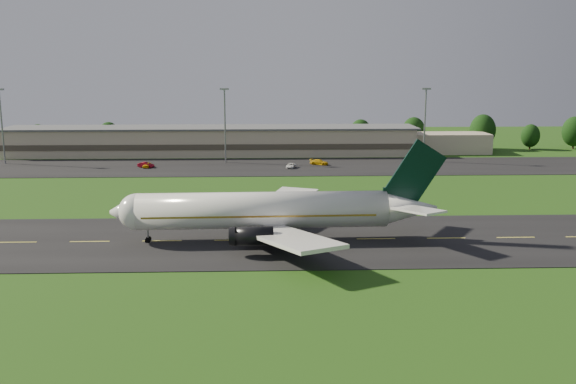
{
  "coord_description": "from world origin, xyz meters",
  "views": [
    {
      "loc": [
        15.89,
        -95.48,
        26.69
      ],
      "look_at": [
        19.63,
        8.0,
        6.0
      ],
      "focal_mm": 40.0,
      "sensor_mm": 36.0,
      "label": 1
    }
  ],
  "objects_px": {
    "service_vehicle_a": "(147,165)",
    "service_vehicle_d": "(319,162)",
    "airliner": "(268,211)",
    "light_mast_centre": "(225,116)",
    "service_vehicle_c": "(291,166)",
    "terminal": "(233,141)",
    "service_vehicle_b": "(146,165)",
    "light_mast_west": "(1,117)",
    "light_mast_east": "(425,116)"
  },
  "relations": [
    {
      "from": "light_mast_east",
      "to": "service_vehicle_d",
      "type": "height_order",
      "value": "light_mast_east"
    },
    {
      "from": "light_mast_east",
      "to": "service_vehicle_d",
      "type": "bearing_deg",
      "value": -169.6
    },
    {
      "from": "terminal",
      "to": "light_mast_west",
      "type": "height_order",
      "value": "light_mast_west"
    },
    {
      "from": "light_mast_centre",
      "to": "service_vehicle_d",
      "type": "height_order",
      "value": "light_mast_centre"
    },
    {
      "from": "light_mast_east",
      "to": "service_vehicle_d",
      "type": "relative_size",
      "value": 4.07
    },
    {
      "from": "terminal",
      "to": "service_vehicle_a",
      "type": "height_order",
      "value": "terminal"
    },
    {
      "from": "airliner",
      "to": "service_vehicle_d",
      "type": "relative_size",
      "value": 10.25
    },
    {
      "from": "airliner",
      "to": "light_mast_centre",
      "type": "distance_m",
      "value": 81.18
    },
    {
      "from": "service_vehicle_b",
      "to": "light_mast_west",
      "type": "bearing_deg",
      "value": 97.65
    },
    {
      "from": "service_vehicle_a",
      "to": "service_vehicle_d",
      "type": "height_order",
      "value": "service_vehicle_d"
    },
    {
      "from": "service_vehicle_a",
      "to": "light_mast_centre",
      "type": "bearing_deg",
      "value": 29.54
    },
    {
      "from": "light_mast_centre",
      "to": "service_vehicle_c",
      "type": "xyz_separation_m",
      "value": [
        17.61,
        -10.33,
        -12.04
      ]
    },
    {
      "from": "airliner",
      "to": "light_mast_centre",
      "type": "xyz_separation_m",
      "value": [
        -11.31,
        79.98,
        8.08
      ]
    },
    {
      "from": "light_mast_east",
      "to": "airliner",
      "type": "bearing_deg",
      "value": -118.64
    },
    {
      "from": "light_mast_centre",
      "to": "service_vehicle_c",
      "type": "distance_m",
      "value": 23.7
    },
    {
      "from": "service_vehicle_d",
      "to": "service_vehicle_a",
      "type": "bearing_deg",
      "value": 119.36
    },
    {
      "from": "airliner",
      "to": "service_vehicle_b",
      "type": "distance_m",
      "value": 78.33
    },
    {
      "from": "service_vehicle_d",
      "to": "light_mast_east",
      "type": "bearing_deg",
      "value": -54.0
    },
    {
      "from": "light_mast_west",
      "to": "service_vehicle_d",
      "type": "height_order",
      "value": "light_mast_west"
    },
    {
      "from": "light_mast_west",
      "to": "light_mast_east",
      "type": "distance_m",
      "value": 115.0
    },
    {
      "from": "light_mast_east",
      "to": "service_vehicle_d",
      "type": "xyz_separation_m",
      "value": [
        -29.58,
        -5.43,
        -11.91
      ]
    },
    {
      "from": "light_mast_west",
      "to": "service_vehicle_c",
      "type": "xyz_separation_m",
      "value": [
        77.61,
        -10.33,
        -12.04
      ]
    },
    {
      "from": "airliner",
      "to": "light_mast_east",
      "type": "distance_m",
      "value": 91.49
    },
    {
      "from": "light_mast_centre",
      "to": "service_vehicle_b",
      "type": "distance_m",
      "value": 25.03
    },
    {
      "from": "airliner",
      "to": "service_vehicle_d",
      "type": "height_order",
      "value": "airliner"
    },
    {
      "from": "light_mast_centre",
      "to": "light_mast_east",
      "type": "height_order",
      "value": "same"
    },
    {
      "from": "airliner",
      "to": "light_mast_east",
      "type": "xyz_separation_m",
      "value": [
        43.69,
        79.98,
        8.08
      ]
    },
    {
      "from": "service_vehicle_d",
      "to": "service_vehicle_b",
      "type": "bearing_deg",
      "value": 119.34
    },
    {
      "from": "airliner",
      "to": "light_mast_centre",
      "type": "height_order",
      "value": "light_mast_centre"
    },
    {
      "from": "terminal",
      "to": "light_mast_east",
      "type": "xyz_separation_m",
      "value": [
        53.6,
        -16.18,
        8.75
      ]
    },
    {
      "from": "light_mast_centre",
      "to": "service_vehicle_a",
      "type": "relative_size",
      "value": 5.09
    },
    {
      "from": "service_vehicle_b",
      "to": "service_vehicle_d",
      "type": "xyz_separation_m",
      "value": [
        45.76,
        3.0,
        0.01
      ]
    },
    {
      "from": "service_vehicle_b",
      "to": "service_vehicle_c",
      "type": "height_order",
      "value": "service_vehicle_b"
    },
    {
      "from": "light_mast_centre",
      "to": "service_vehicle_d",
      "type": "relative_size",
      "value": 4.07
    },
    {
      "from": "light_mast_centre",
      "to": "service_vehicle_c",
      "type": "relative_size",
      "value": 4.73
    },
    {
      "from": "airliner",
      "to": "service_vehicle_b",
      "type": "relative_size",
      "value": 11.83
    },
    {
      "from": "terminal",
      "to": "service_vehicle_d",
      "type": "bearing_deg",
      "value": -41.98
    },
    {
      "from": "service_vehicle_a",
      "to": "airliner",
      "type": "bearing_deg",
      "value": -59.62
    },
    {
      "from": "service_vehicle_a",
      "to": "service_vehicle_b",
      "type": "height_order",
      "value": "service_vehicle_b"
    },
    {
      "from": "service_vehicle_c",
      "to": "service_vehicle_d",
      "type": "xyz_separation_m",
      "value": [
        7.81,
        4.9,
        0.13
      ]
    },
    {
      "from": "service_vehicle_a",
      "to": "service_vehicle_d",
      "type": "xyz_separation_m",
      "value": [
        45.45,
        2.99,
        0.05
      ]
    },
    {
      "from": "terminal",
      "to": "airliner",
      "type": "bearing_deg",
      "value": -84.11
    },
    {
      "from": "airliner",
      "to": "terminal",
      "type": "height_order",
      "value": "airliner"
    },
    {
      "from": "light_mast_east",
      "to": "service_vehicle_c",
      "type": "xyz_separation_m",
      "value": [
        -37.39,
        -10.33,
        -12.04
      ]
    },
    {
      "from": "terminal",
      "to": "service_vehicle_a",
      "type": "relative_size",
      "value": 36.28
    },
    {
      "from": "service_vehicle_c",
      "to": "light_mast_centre",
      "type": "bearing_deg",
      "value": 165.92
    },
    {
      "from": "airliner",
      "to": "light_mast_west",
      "type": "bearing_deg",
      "value": 130.28
    },
    {
      "from": "terminal",
      "to": "service_vehicle_c",
      "type": "xyz_separation_m",
      "value": [
        16.21,
        -26.51,
        -3.29
      ]
    },
    {
      "from": "light_mast_west",
      "to": "service_vehicle_b",
      "type": "bearing_deg",
      "value": -11.99
    },
    {
      "from": "service_vehicle_c",
      "to": "light_mast_west",
      "type": "bearing_deg",
      "value": -171.27
    }
  ]
}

